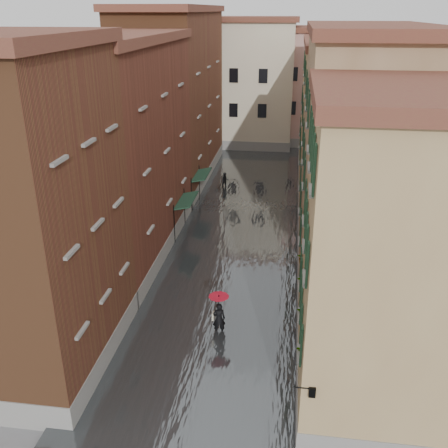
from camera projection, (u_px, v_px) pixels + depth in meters
The scene contains 16 objects.
ground at pixel (209, 343), 23.03m from camera, with size 120.00×120.00×0.00m, color #5A5A5D.
floodwater at pixel (240, 228), 34.82m from camera, with size 10.00×60.00×0.20m, color #424749.
building_left_near at pixel (23, 222), 19.53m from camera, with size 6.00×8.00×13.00m, color brown.
building_left_mid at pixel (117, 154), 29.64m from camera, with size 6.00×14.00×12.50m, color #5F2B1E.
building_left_far at pixel (174, 100), 42.98m from camera, with size 6.00×16.00×14.00m, color brown.
building_right_near at pixel (389, 262), 18.05m from camera, with size 6.00×8.00×11.50m, color #9B7B50.
building_right_mid at pixel (359, 159), 27.76m from camera, with size 6.00×14.00×13.00m, color #A18362.
building_right_far at pixel (338, 119), 41.70m from camera, with size 6.00×16.00×11.50m, color #9B7B50.
building_end_cream at pixel (238, 85), 55.41m from camera, with size 12.00×9.00×13.00m, color beige.
building_end_pink at pixel (320, 88), 56.28m from camera, with size 10.00×9.00×12.00m, color tan.
awning_near at pixel (186, 201), 33.03m from camera, with size 1.09×3.19×2.80m.
awning_far at pixel (201, 176), 38.14m from camera, with size 1.09×3.24×2.80m.
wall_lantern at pixel (312, 391), 15.83m from camera, with size 0.71×0.22×0.35m.
window_planters at pixel (304, 291), 20.53m from camera, with size 0.59×8.02×0.84m.
pedestrian_main at pixel (219, 311), 23.17m from camera, with size 0.95×0.95×2.06m.
pedestrian_far at pixel (225, 181), 42.63m from camera, with size 0.69×0.53×1.41m, color black.
Camera 1 is at (3.29, -18.71, 14.15)m, focal length 40.00 mm.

